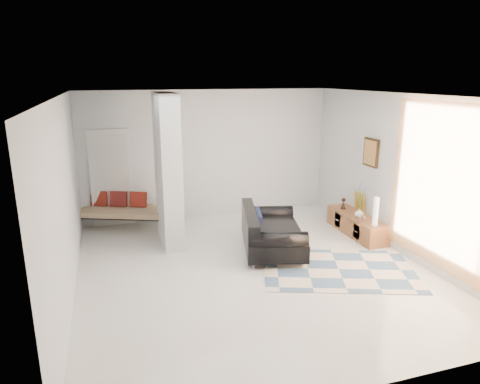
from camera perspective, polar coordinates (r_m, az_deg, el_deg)
name	(u,v)px	position (r m, az deg, el deg)	size (l,w,h in m)	color
floor	(252,269)	(7.18, 1.64, -10.20)	(6.00, 6.00, 0.00)	beige
ceiling	(254,95)	(6.49, 1.83, 12.75)	(6.00, 6.00, 0.00)	white
wall_back	(209,154)	(9.52, -4.20, 5.03)	(6.00, 6.00, 0.00)	silver
wall_front	(359,265)	(4.14, 15.62, -9.37)	(6.00, 6.00, 0.00)	silver
wall_left	(65,202)	(6.38, -22.33, -1.22)	(6.00, 6.00, 0.00)	silver
wall_right	(401,175)	(8.01, 20.69, 2.12)	(6.00, 6.00, 0.00)	silver
partition_column	(168,170)	(7.97, -9.59, 2.85)	(0.35, 1.20, 2.80)	silver
hallway_door	(111,178)	(9.31, -16.78, 1.80)	(0.85, 0.06, 2.04)	white
curtain	(447,189)	(7.10, 25.83, 0.40)	(2.55, 2.55, 0.00)	#FF9F43
wall_art	(371,153)	(8.65, 17.06, 5.05)	(0.04, 0.45, 0.55)	#38240F
media_console	(356,224)	(8.90, 15.27, -4.17)	(0.45, 1.60, 0.80)	brown
loveseat	(269,232)	(7.77, 3.86, -5.39)	(1.39, 1.91, 0.76)	silver
daybed	(123,209)	(9.15, -15.29, -2.25)	(1.97, 1.39, 0.77)	black
area_rug	(339,269)	(7.32, 13.00, -10.01)	(2.44, 1.62, 0.01)	beige
cylinder_lamp	(376,211)	(8.26, 17.66, -2.49)	(0.10, 0.10, 0.54)	silver
bronze_figurine	(343,203)	(9.15, 13.62, -1.49)	(0.12, 0.12, 0.23)	black
vase	(359,213)	(8.68, 15.59, -2.70)	(0.18, 0.18, 0.18)	white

